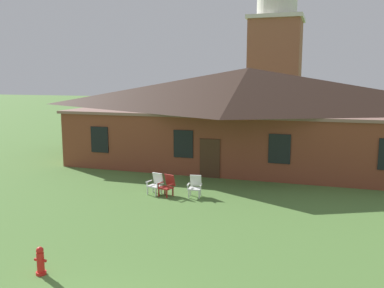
% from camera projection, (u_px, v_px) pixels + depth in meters
% --- Properties ---
extents(brick_building, '(21.29, 10.40, 5.91)m').
position_uv_depth(brick_building, '(247.00, 114.00, 26.02)').
color(brick_building, brown).
rests_on(brick_building, ground).
extents(dome_tower, '(5.18, 5.18, 16.80)m').
position_uv_depth(dome_tower, '(275.00, 54.00, 40.26)').
color(dome_tower, '#93563D').
rests_on(dome_tower, ground).
extents(lawn_chair_by_porch, '(0.72, 0.76, 0.96)m').
position_uv_depth(lawn_chair_by_porch, '(156.00, 183.00, 18.99)').
color(lawn_chair_by_porch, white).
rests_on(lawn_chair_by_porch, ground).
extents(lawn_chair_near_door, '(0.75, 0.80, 0.96)m').
position_uv_depth(lawn_chair_near_door, '(167.00, 185.00, 18.68)').
color(lawn_chair_near_door, maroon).
rests_on(lawn_chair_near_door, ground).
extents(lawn_chair_left_end, '(0.70, 0.74, 0.96)m').
position_uv_depth(lawn_chair_left_end, '(195.00, 186.00, 18.56)').
color(lawn_chair_left_end, silver).
rests_on(lawn_chair_left_end, ground).
extents(fire_hydrant, '(0.36, 0.28, 0.79)m').
position_uv_depth(fire_hydrant, '(40.00, 261.00, 11.19)').
color(fire_hydrant, red).
rests_on(fire_hydrant, ground).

